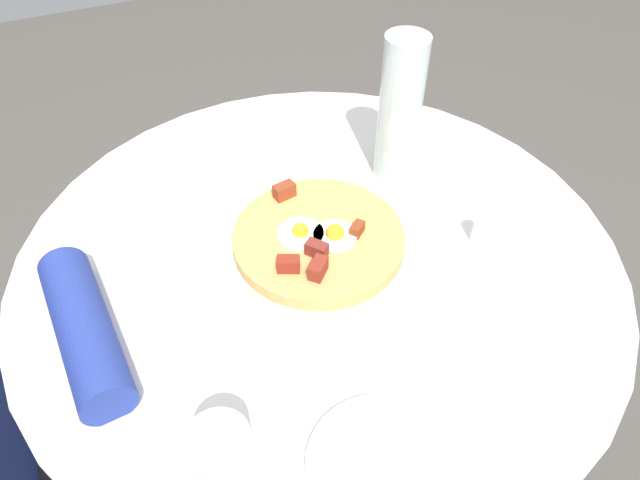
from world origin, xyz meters
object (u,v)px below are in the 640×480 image
at_px(dining_table, 319,318).
at_px(knife, 218,149).
at_px(salt_shaker, 481,229).
at_px(breakfast_pizza, 321,238).
at_px(water_bottle, 400,111).
at_px(pizza_plate, 321,246).
at_px(bread_plate, 381,465).
at_px(fork, 205,158).
at_px(water_glass, 224,463).

bearing_deg(dining_table, knife, -167.83).
xyz_separation_m(dining_table, salt_shaker, (0.09, 0.24, 0.20)).
relative_size(breakfast_pizza, water_bottle, 1.03).
distance_m(knife, salt_shaker, 0.51).
distance_m(dining_table, knife, 0.37).
relative_size(pizza_plate, salt_shaker, 6.93).
bearing_deg(breakfast_pizza, salt_shaker, 70.22).
xyz_separation_m(dining_table, breakfast_pizza, (0.00, 0.00, 0.21)).
bearing_deg(salt_shaker, dining_table, -110.03).
xyz_separation_m(breakfast_pizza, bread_plate, (0.34, -0.08, -0.02)).
bearing_deg(breakfast_pizza, water_bottle, 121.39).
relative_size(fork, water_bottle, 0.70).
bearing_deg(bread_plate, salt_shaker, 128.88).
bearing_deg(fork, bread_plate, -27.50).
xyz_separation_m(pizza_plate, breakfast_pizza, (0.00, -0.00, 0.02)).
bearing_deg(salt_shaker, breakfast_pizza, -109.78).
distance_m(pizza_plate, fork, 0.31).
bearing_deg(dining_table, water_glass, -39.66).
distance_m(water_glass, water_bottle, 0.61).
height_order(knife, water_bottle, water_bottle).
height_order(dining_table, pizza_plate, pizza_plate).
bearing_deg(salt_shaker, water_glass, -67.12).
distance_m(dining_table, salt_shaker, 0.33).
height_order(water_bottle, salt_shaker, water_bottle).
height_order(breakfast_pizza, salt_shaker, breakfast_pizza).
relative_size(dining_table, knife, 5.24).
bearing_deg(water_bottle, salt_shaker, 10.69).
relative_size(dining_table, bread_plate, 5.41).
xyz_separation_m(fork, water_glass, (0.59, -0.14, 0.05)).
relative_size(knife, salt_shaker, 3.76).
bearing_deg(breakfast_pizza, water_glass, -40.17).
bearing_deg(pizza_plate, fork, -160.84).
xyz_separation_m(bread_plate, water_bottle, (-0.46, 0.28, 0.12)).
relative_size(water_bottle, salt_shaker, 5.41).
xyz_separation_m(water_glass, salt_shaker, (-0.20, 0.48, -0.03)).
distance_m(bread_plate, water_glass, 0.18).
height_order(knife, water_glass, water_glass).
xyz_separation_m(dining_table, bread_plate, (0.35, -0.08, 0.19)).
bearing_deg(pizza_plate, water_glass, -40.28).
height_order(pizza_plate, breakfast_pizza, breakfast_pizza).
relative_size(pizza_plate, fork, 1.84).
bearing_deg(fork, water_glass, -43.09).
height_order(breakfast_pizza, water_glass, water_glass).
relative_size(pizza_plate, breakfast_pizza, 1.24).
bearing_deg(water_bottle, dining_table, -59.39).
xyz_separation_m(pizza_plate, salt_shaker, (0.09, 0.24, 0.02)).
relative_size(dining_table, fork, 5.24).
distance_m(dining_table, bread_plate, 0.40).
distance_m(fork, water_bottle, 0.37).
height_order(pizza_plate, water_bottle, water_bottle).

